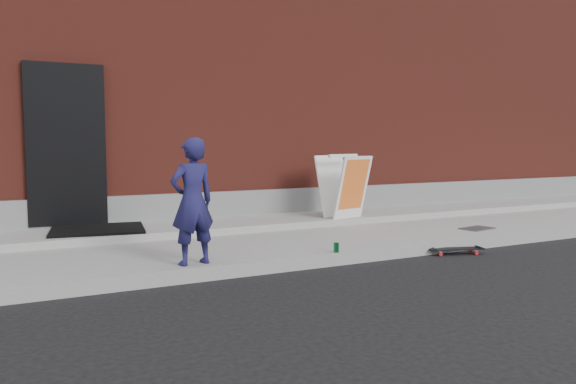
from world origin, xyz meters
TOP-DOWN VIEW (x-y plane):
  - ground at (0.00, 0.00)m, footprint 80.00×80.00m
  - sidewalk at (0.00, 1.50)m, footprint 20.00×3.00m
  - apron at (0.00, 2.40)m, footprint 20.00×1.20m
  - building at (-0.00, 6.99)m, footprint 20.00×8.10m
  - child at (-1.66, 0.20)m, footprint 0.53×0.40m
  - skateboard at (1.73, -0.12)m, footprint 0.72×0.39m
  - pizza_sign at (1.37, 1.98)m, footprint 0.73×0.82m
  - soda_can at (0.02, 0.05)m, footprint 0.08×0.08m
  - doormat at (-2.30, 2.37)m, footprint 1.33×1.14m
  - utility_plate at (2.84, 0.60)m, footprint 0.55×0.40m

SIDE VIEW (x-z plane):
  - ground at x=0.00m, z-range 0.00..0.00m
  - skateboard at x=1.73m, z-range 0.03..0.10m
  - sidewalk at x=0.00m, z-range 0.00..0.15m
  - utility_plate at x=2.84m, z-range 0.15..0.16m
  - apron at x=0.00m, z-range 0.15..0.25m
  - soda_can at x=0.02m, z-range 0.15..0.27m
  - doormat at x=-2.30m, z-range 0.25..0.28m
  - pizza_sign at x=1.37m, z-range 0.25..1.25m
  - child at x=-1.66m, z-range 0.15..1.49m
  - building at x=0.00m, z-range 0.00..5.00m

